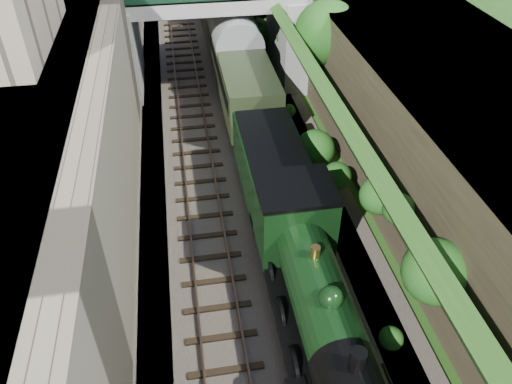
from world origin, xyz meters
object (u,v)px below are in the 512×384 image
object	(u,v)px
locomotive	(313,289)
tender	(271,170)
road_bridge	(228,19)
tree	(328,34)

from	to	relation	value
locomotive	tender	bearing A→B (deg)	90.00
road_bridge	tree	xyz separation A→B (m)	(4.97, -5.05, 0.57)
locomotive	tender	xyz separation A→B (m)	(-0.00, 7.36, -0.27)
road_bridge	tender	xyz separation A→B (m)	(0.26, -13.12, -2.46)
tree	tender	distance (m)	9.83
road_bridge	locomotive	distance (m)	20.60
road_bridge	tree	distance (m)	7.11
tender	road_bridge	bearing A→B (deg)	91.12
tree	locomotive	xyz separation A→B (m)	(-4.71, -15.44, -2.75)
tree	locomotive	size ratio (longest dim) A/B	0.65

